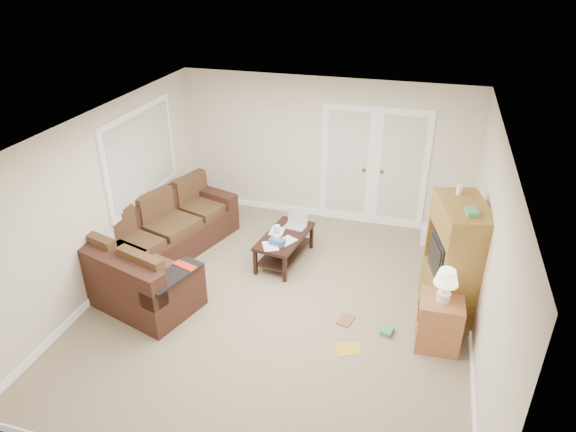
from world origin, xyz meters
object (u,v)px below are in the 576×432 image
(side_cabinet, at_px, (440,318))
(coffee_table, at_px, (285,246))
(tv_armoire, at_px, (455,261))
(sectional_sofa, at_px, (154,251))

(side_cabinet, bearing_deg, coffee_table, 148.48)
(coffee_table, relative_size, tv_armoire, 0.69)
(coffee_table, distance_m, side_cabinet, 2.67)
(sectional_sofa, bearing_deg, side_cabinet, 10.07)
(sectional_sofa, relative_size, tv_armoire, 1.88)
(coffee_table, relative_size, side_cabinet, 1.10)
(sectional_sofa, bearing_deg, coffee_table, 41.25)
(coffee_table, bearing_deg, sectional_sofa, -147.63)
(sectional_sofa, distance_m, side_cabinet, 4.15)
(sectional_sofa, distance_m, tv_armoire, 4.26)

